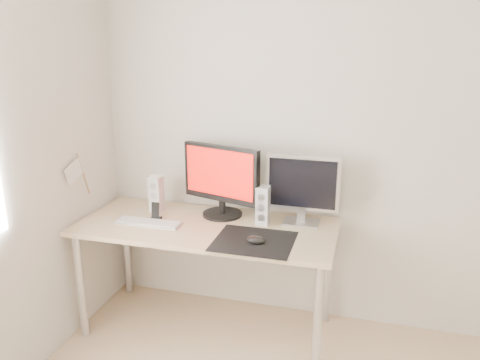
{
  "coord_description": "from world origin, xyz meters",
  "views": [
    {
      "loc": [
        0.0,
        -1.17,
        1.81
      ],
      "look_at": [
        -0.74,
        1.47,
        1.01
      ],
      "focal_mm": 35.0,
      "sensor_mm": 36.0,
      "label": 1
    }
  ],
  "objects_px": {
    "speaker_right": "(263,205)",
    "keyboard": "(148,222)",
    "speaker_left": "(156,194)",
    "desk": "(207,236)",
    "phone_dock": "(156,214)",
    "mouse": "(256,240)",
    "main_monitor": "(221,178)",
    "second_monitor": "(302,187)"
  },
  "relations": [
    {
      "from": "speaker_right",
      "to": "keyboard",
      "type": "bearing_deg",
      "value": -164.5
    },
    {
      "from": "speaker_left",
      "to": "desk",
      "type": "bearing_deg",
      "value": -19.9
    },
    {
      "from": "desk",
      "to": "speaker_right",
      "type": "xyz_separation_m",
      "value": [
        0.33,
        0.11,
        0.2
      ]
    },
    {
      "from": "desk",
      "to": "phone_dock",
      "type": "bearing_deg",
      "value": -179.95
    },
    {
      "from": "mouse",
      "to": "speaker_right",
      "type": "xyz_separation_m",
      "value": [
        -0.03,
        0.31,
        0.1
      ]
    },
    {
      "from": "speaker_left",
      "to": "phone_dock",
      "type": "height_order",
      "value": "speaker_left"
    },
    {
      "from": "main_monitor",
      "to": "phone_dock",
      "type": "relative_size",
      "value": 4.74
    },
    {
      "from": "main_monitor",
      "to": "keyboard",
      "type": "distance_m",
      "value": 0.53
    },
    {
      "from": "speaker_right",
      "to": "keyboard",
      "type": "height_order",
      "value": "speaker_right"
    },
    {
      "from": "desk",
      "to": "main_monitor",
      "type": "height_order",
      "value": "main_monitor"
    },
    {
      "from": "mouse",
      "to": "desk",
      "type": "xyz_separation_m",
      "value": [
        -0.37,
        0.2,
        -0.1
      ]
    },
    {
      "from": "phone_dock",
      "to": "speaker_right",
      "type": "bearing_deg",
      "value": 9.27
    },
    {
      "from": "mouse",
      "to": "desk",
      "type": "relative_size",
      "value": 0.07
    },
    {
      "from": "desk",
      "to": "second_monitor",
      "type": "distance_m",
      "value": 0.67
    },
    {
      "from": "speaker_left",
      "to": "second_monitor",
      "type": "bearing_deg",
      "value": 2.03
    },
    {
      "from": "speaker_left",
      "to": "speaker_right",
      "type": "relative_size",
      "value": 1.0
    },
    {
      "from": "speaker_left",
      "to": "speaker_right",
      "type": "distance_m",
      "value": 0.74
    },
    {
      "from": "second_monitor",
      "to": "desk",
      "type": "bearing_deg",
      "value": -162.36
    },
    {
      "from": "speaker_right",
      "to": "phone_dock",
      "type": "height_order",
      "value": "speaker_right"
    },
    {
      "from": "mouse",
      "to": "keyboard",
      "type": "bearing_deg",
      "value": 170.76
    },
    {
      "from": "speaker_left",
      "to": "keyboard",
      "type": "bearing_deg",
      "value": -78.48
    },
    {
      "from": "mouse",
      "to": "desk",
      "type": "bearing_deg",
      "value": 151.6
    },
    {
      "from": "main_monitor",
      "to": "keyboard",
      "type": "bearing_deg",
      "value": -147.17
    },
    {
      "from": "desk",
      "to": "keyboard",
      "type": "relative_size",
      "value": 3.81
    },
    {
      "from": "mouse",
      "to": "speaker_left",
      "type": "relative_size",
      "value": 0.47
    },
    {
      "from": "second_monitor",
      "to": "speaker_left",
      "type": "height_order",
      "value": "second_monitor"
    },
    {
      "from": "speaker_right",
      "to": "second_monitor",
      "type": "bearing_deg",
      "value": 16.78
    },
    {
      "from": "desk",
      "to": "speaker_left",
      "type": "distance_m",
      "value": 0.47
    },
    {
      "from": "main_monitor",
      "to": "desk",
      "type": "bearing_deg",
      "value": -103.89
    },
    {
      "from": "second_monitor",
      "to": "phone_dock",
      "type": "xyz_separation_m",
      "value": [
        -0.91,
        -0.18,
        -0.21
      ]
    },
    {
      "from": "desk",
      "to": "phone_dock",
      "type": "relative_size",
      "value": 14.06
    },
    {
      "from": "main_monitor",
      "to": "speaker_left",
      "type": "relative_size",
      "value": 2.23
    },
    {
      "from": "keyboard",
      "to": "phone_dock",
      "type": "xyz_separation_m",
      "value": [
        0.01,
        0.08,
        0.03
      ]
    },
    {
      "from": "desk",
      "to": "phone_dock",
      "type": "xyz_separation_m",
      "value": [
        -0.34,
        -0.0,
        0.11
      ]
    },
    {
      "from": "keyboard",
      "to": "main_monitor",
      "type": "bearing_deg",
      "value": 32.83
    },
    {
      "from": "main_monitor",
      "to": "speaker_right",
      "type": "distance_m",
      "value": 0.33
    },
    {
      "from": "main_monitor",
      "to": "second_monitor",
      "type": "height_order",
      "value": "main_monitor"
    },
    {
      "from": "mouse",
      "to": "desk",
      "type": "height_order",
      "value": "mouse"
    },
    {
      "from": "mouse",
      "to": "speaker_left",
      "type": "distance_m",
      "value": 0.85
    },
    {
      "from": "speaker_left",
      "to": "speaker_right",
      "type": "bearing_deg",
      "value": -2.76
    },
    {
      "from": "main_monitor",
      "to": "speaker_right",
      "type": "bearing_deg",
      "value": -12.88
    },
    {
      "from": "keyboard",
      "to": "phone_dock",
      "type": "height_order",
      "value": "phone_dock"
    }
  ]
}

